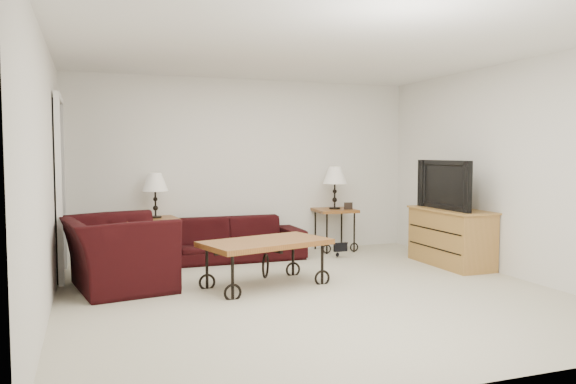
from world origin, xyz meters
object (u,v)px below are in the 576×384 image
object	(u,v)px
backpack	(337,244)
lamp_left	(155,195)
armchair	(117,253)
sofa	(231,239)
side_table_right	(334,230)
tv_stand	(451,237)
television	(450,185)
coffee_table	(266,263)
side_table_left	(156,240)
lamp_right	(335,188)

from	to	relation	value
backpack	lamp_left	bearing A→B (deg)	153.55
armchair	sofa	bearing A→B (deg)	-62.64
side_table_right	tv_stand	xyz separation A→B (m)	(0.97, -1.48, 0.05)
armchair	television	world-z (taller)	television
side_table_right	lamp_left	distance (m)	2.65
backpack	coffee_table	bearing A→B (deg)	-153.34
coffee_table	tv_stand	xyz separation A→B (m)	(2.59, 0.30, 0.11)
side_table_left	television	world-z (taller)	television
sofa	lamp_left	xyz separation A→B (m)	(-0.98, 0.18, 0.60)
tv_stand	television	world-z (taller)	television
lamp_left	backpack	distance (m)	2.56
side_table_right	television	bearing A→B (deg)	-57.44
sofa	side_table_left	distance (m)	1.00
side_table_left	television	distance (m)	3.90
coffee_table	backpack	bearing A→B (deg)	42.04
side_table_left	lamp_left	size ratio (longest dim) A/B	1.00
side_table_left	television	xyz separation A→B (m)	(3.53, -1.48, 0.75)
sofa	side_table_left	bearing A→B (deg)	169.59
armchair	tv_stand	bearing A→B (deg)	-102.04
side_table_right	television	world-z (taller)	television
lamp_left	coffee_table	world-z (taller)	lamp_left
side_table_left	backpack	distance (m)	2.47
lamp_right	backpack	world-z (taller)	lamp_right
lamp_left	coffee_table	bearing A→B (deg)	-61.63
sofa	armchair	bearing A→B (deg)	-142.24
side_table_right	backpack	size ratio (longest dim) A/B	1.66
sofa	coffee_table	size ratio (longest dim) A/B	1.44
sofa	lamp_left	bearing A→B (deg)	169.59
side_table_left	coffee_table	bearing A→B (deg)	-61.63
lamp_left	backpack	size ratio (longest dim) A/B	1.58
sofa	side_table_left	world-z (taller)	side_table_left
sofa	lamp_right	size ratio (longest dim) A/B	3.12
armchair	backpack	bearing A→B (deg)	-83.67
armchair	tv_stand	distance (m)	4.11
sofa	television	distance (m)	2.97
lamp_left	tv_stand	size ratio (longest dim) A/B	0.49
coffee_table	sofa	bearing A→B (deg)	89.43
side_table_right	coffee_table	distance (m)	2.41
sofa	television	bearing A→B (deg)	-27.03
side_table_right	lamp_left	bearing A→B (deg)	180.00
sofa	side_table_right	distance (m)	1.62
side_table_right	lamp_left	size ratio (longest dim) A/B	1.05
armchair	lamp_right	bearing A→B (deg)	-76.88
tv_stand	backpack	distance (m)	1.53
side_table_left	backpack	world-z (taller)	side_table_left
side_table_right	lamp_left	xyz separation A→B (m)	(-2.59, 0.00, 0.58)
lamp_right	armchair	size ratio (longest dim) A/B	0.52
coffee_table	armchair	world-z (taller)	armchair
side_table_right	tv_stand	world-z (taller)	tv_stand
sofa	lamp_left	size ratio (longest dim) A/B	3.28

